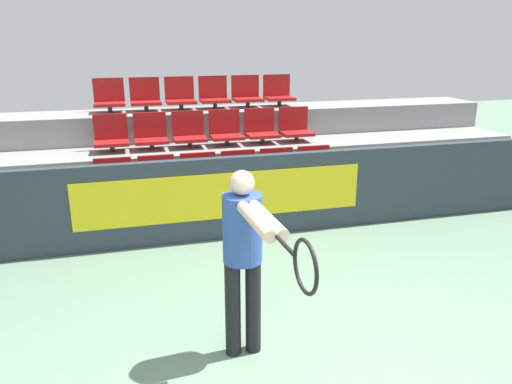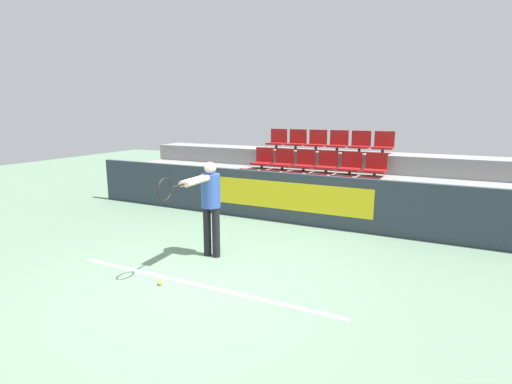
% 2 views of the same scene
% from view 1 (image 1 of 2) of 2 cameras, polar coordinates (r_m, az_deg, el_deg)
% --- Properties ---
extents(barrier_wall, '(10.81, 0.14, 1.10)m').
position_cam_1_polar(barrier_wall, '(6.51, -2.99, -0.66)').
color(barrier_wall, '#2D3842').
rests_on(barrier_wall, ground).
extents(bleacher_tier_front, '(10.41, 0.94, 0.45)m').
position_cam_1_polar(bleacher_tier_front, '(7.13, -3.88, -1.78)').
color(bleacher_tier_front, gray).
rests_on(bleacher_tier_front, ground).
extents(bleacher_tier_middle, '(10.41, 0.94, 0.91)m').
position_cam_1_polar(bleacher_tier_middle, '(7.94, -5.27, 1.95)').
color(bleacher_tier_middle, gray).
rests_on(bleacher_tier_middle, ground).
extents(bleacher_tier_back, '(10.41, 0.94, 1.36)m').
position_cam_1_polar(bleacher_tier_back, '(8.79, -6.39, 4.96)').
color(bleacher_tier_back, gray).
rests_on(bleacher_tier_back, ground).
extents(stadium_chair_0, '(0.50, 0.41, 0.54)m').
position_cam_1_polar(stadium_chair_0, '(6.99, -15.94, 1.04)').
color(stadium_chair_0, '#333333').
rests_on(stadium_chair_0, bleacher_tier_front).
extents(stadium_chair_1, '(0.50, 0.41, 0.54)m').
position_cam_1_polar(stadium_chair_1, '(7.00, -11.19, 1.41)').
color(stadium_chair_1, '#333333').
rests_on(stadium_chair_1, bleacher_tier_front).
extents(stadium_chair_2, '(0.50, 0.41, 0.54)m').
position_cam_1_polar(stadium_chair_2, '(7.06, -6.47, 1.78)').
color(stadium_chair_2, '#333333').
rests_on(stadium_chair_2, bleacher_tier_front).
extents(stadium_chair_3, '(0.50, 0.41, 0.54)m').
position_cam_1_polar(stadium_chair_3, '(7.17, -1.87, 2.12)').
color(stadium_chair_3, '#333333').
rests_on(stadium_chair_3, bleacher_tier_front).
extents(stadium_chair_4, '(0.50, 0.41, 0.54)m').
position_cam_1_polar(stadium_chair_4, '(7.32, 2.58, 2.43)').
color(stadium_chair_4, '#333333').
rests_on(stadium_chair_4, bleacher_tier_front).
extents(stadium_chair_5, '(0.50, 0.41, 0.54)m').
position_cam_1_polar(stadium_chair_5, '(7.51, 6.82, 2.72)').
color(stadium_chair_5, '#333333').
rests_on(stadium_chair_5, bleacher_tier_front).
extents(stadium_chair_6, '(0.50, 0.41, 0.54)m').
position_cam_1_polar(stadium_chair_6, '(7.81, -16.21, 6.13)').
color(stadium_chair_6, '#333333').
rests_on(stadium_chair_6, bleacher_tier_middle).
extents(stadium_chair_7, '(0.50, 0.41, 0.54)m').
position_cam_1_polar(stadium_chair_7, '(7.82, -11.92, 6.46)').
color(stadium_chair_7, '#333333').
rests_on(stadium_chair_7, bleacher_tier_middle).
extents(stadium_chair_8, '(0.50, 0.41, 0.54)m').
position_cam_1_polar(stadium_chair_8, '(7.87, -7.67, 6.76)').
color(stadium_chair_8, '#333333').
rests_on(stadium_chair_8, bleacher_tier_middle).
extents(stadium_chair_9, '(0.50, 0.41, 0.54)m').
position_cam_1_polar(stadium_chair_9, '(7.96, -3.48, 7.01)').
color(stadium_chair_9, '#333333').
rests_on(stadium_chair_9, bleacher_tier_middle).
extents(stadium_chair_10, '(0.50, 0.41, 0.54)m').
position_cam_1_polar(stadium_chair_10, '(8.10, 0.59, 7.22)').
color(stadium_chair_10, '#333333').
rests_on(stadium_chair_10, bleacher_tier_middle).
extents(stadium_chair_11, '(0.50, 0.41, 0.54)m').
position_cam_1_polar(stadium_chair_11, '(8.27, 4.50, 7.39)').
color(stadium_chair_11, '#333333').
rests_on(stadium_chair_11, bleacher_tier_middle).
extents(stadium_chair_12, '(0.50, 0.41, 0.54)m').
position_cam_1_polar(stadium_chair_12, '(8.67, -16.43, 10.24)').
color(stadium_chair_12, '#333333').
rests_on(stadium_chair_12, bleacher_tier_back).
extents(stadium_chair_13, '(0.50, 0.41, 0.54)m').
position_cam_1_polar(stadium_chair_13, '(8.68, -12.53, 10.54)').
color(stadium_chair_13, '#333333').
rests_on(stadium_chair_13, bleacher_tier_back).
extents(stadium_chair_14, '(0.50, 0.41, 0.54)m').
position_cam_1_polar(stadium_chair_14, '(8.73, -8.65, 10.79)').
color(stadium_chair_14, '#333333').
rests_on(stadium_chair_14, bleacher_tier_back).
extents(stadium_chair_15, '(0.50, 0.41, 0.54)m').
position_cam_1_polar(stadium_chair_15, '(8.81, -4.82, 10.99)').
color(stadium_chair_15, '#333333').
rests_on(stadium_chair_15, bleacher_tier_back).
extents(stadium_chair_16, '(0.50, 0.41, 0.54)m').
position_cam_1_polar(stadium_chair_16, '(8.93, -1.08, 11.13)').
color(stadium_chair_16, '#333333').
rests_on(stadium_chair_16, bleacher_tier_back).
extents(stadium_chair_17, '(0.50, 0.41, 0.54)m').
position_cam_1_polar(stadium_chair_17, '(9.09, 2.56, 11.23)').
color(stadium_chair_17, '#333333').
rests_on(stadium_chair_17, bleacher_tier_back).
extents(tennis_player, '(0.32, 1.54, 1.60)m').
position_cam_1_polar(tennis_player, '(3.92, -1.23, -6.45)').
color(tennis_player, black).
rests_on(tennis_player, ground).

